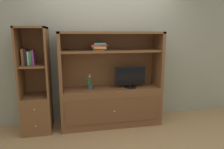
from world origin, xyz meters
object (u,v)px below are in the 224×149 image
potted_plant (90,86)px  upright_book_row (28,57)px  media_console (111,96)px  magazine_stack (99,46)px  bookshelf_tall (37,98)px  tv_monitor (130,77)px

potted_plant → upright_book_row: size_ratio=0.99×
potted_plant → upright_book_row: (-0.96, -0.02, 0.52)m
media_console → potted_plant: media_console is taller
magazine_stack → upright_book_row: (-1.13, -0.00, -0.16)m
bookshelf_tall → upright_book_row: size_ratio=6.73×
media_console → bookshelf_tall: bearing=179.8°
bookshelf_tall → magazine_stack: bearing=-0.5°
media_console → magazine_stack: 0.91m
media_console → upright_book_row: media_console is taller
media_console → upright_book_row: (-1.34, -0.01, 0.73)m
media_console → potted_plant: 0.44m
potted_plant → upright_book_row: bearing=-179.0°
media_console → bookshelf_tall: 1.27m
potted_plant → bookshelf_tall: bearing=-179.6°
tv_monitor → upright_book_row: bearing=178.5°
magazine_stack → upright_book_row: magazine_stack is taller
bookshelf_tall → tv_monitor: bearing=-1.9°
potted_plant → magazine_stack: size_ratio=0.73×
bookshelf_tall → upright_book_row: 0.69m
media_console → upright_book_row: bearing=-179.7°
media_console → potted_plant: (-0.38, 0.01, 0.21)m
upright_book_row → media_console: bearing=0.3°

